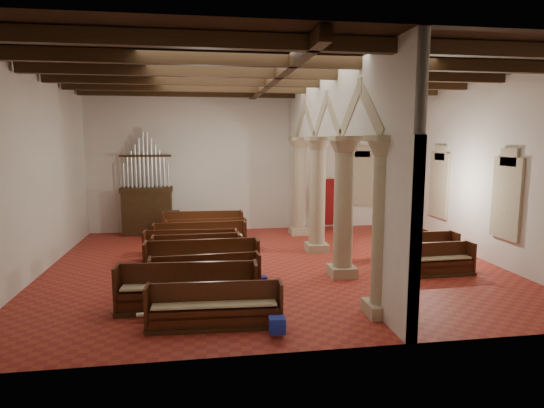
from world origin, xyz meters
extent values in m
plane|color=maroon|center=(0.00, 0.00, 0.00)|extent=(14.00, 14.00, 0.00)
plane|color=black|center=(0.00, 0.00, 6.00)|extent=(14.00, 14.00, 0.00)
cube|color=silver|center=(0.00, 6.00, 3.00)|extent=(14.00, 0.02, 6.00)
cube|color=silver|center=(0.00, -6.00, 3.00)|extent=(14.00, 0.02, 6.00)
cube|color=silver|center=(-7.00, 0.00, 3.00)|extent=(0.02, 12.00, 6.00)
cube|color=silver|center=(7.00, 0.00, 3.00)|extent=(0.02, 12.00, 6.00)
cube|color=tan|center=(1.80, -4.50, 0.15)|extent=(0.75, 0.75, 0.30)
cylinder|color=tan|center=(1.80, -4.50, 1.95)|extent=(0.56, 0.56, 3.30)
cube|color=tan|center=(1.80, -1.50, 0.15)|extent=(0.75, 0.75, 0.30)
cylinder|color=tan|center=(1.80, -1.50, 1.95)|extent=(0.56, 0.56, 3.30)
cube|color=tan|center=(1.80, 1.50, 0.15)|extent=(0.75, 0.75, 0.30)
cylinder|color=tan|center=(1.80, 1.50, 1.95)|extent=(0.56, 0.56, 3.30)
cube|color=tan|center=(1.80, 4.50, 0.15)|extent=(0.75, 0.75, 0.30)
cylinder|color=tan|center=(1.80, 4.50, 1.95)|extent=(0.56, 0.56, 3.30)
cube|color=silver|center=(1.80, 0.00, 5.04)|extent=(0.25, 11.90, 1.93)
cube|color=#306C4F|center=(6.98, -1.50, 2.20)|extent=(0.03, 1.00, 2.20)
cube|color=#306C4F|center=(6.98, 2.50, 2.20)|extent=(0.03, 1.00, 2.20)
cube|color=#306C4F|center=(5.00, 5.98, 2.20)|extent=(1.00, 0.03, 2.20)
cube|color=#362311|center=(-4.50, 5.50, 0.90)|extent=(2.00, 0.80, 1.80)
cube|color=#362311|center=(-4.50, 5.50, 1.90)|extent=(2.10, 0.85, 0.20)
cube|color=#3C2413|center=(-3.37, 4.77, 0.05)|extent=(0.44, 0.44, 0.09)
cube|color=#3C2413|center=(-3.37, 4.77, 0.51)|extent=(0.21, 0.21, 1.02)
cube|color=#3C2413|center=(-3.37, 4.69, 1.07)|extent=(0.48, 0.39, 0.18)
cube|color=maroon|center=(3.50, 5.92, 1.15)|extent=(1.60, 0.06, 2.10)
cylinder|color=gold|center=(3.50, 5.90, 2.25)|extent=(1.80, 0.04, 0.04)
cone|color=#362311|center=(3.49, 4.00, 0.06)|extent=(0.34, 0.34, 0.11)
cylinder|color=gold|center=(3.49, 4.00, 1.12)|extent=(0.04, 0.04, 2.24)
cylinder|color=gold|center=(3.49, 4.00, 2.14)|extent=(0.29, 0.61, 0.03)
cube|color=navy|center=(3.49, 3.98, 1.68)|extent=(0.48, 0.23, 0.79)
cube|color=navy|center=(-0.76, -5.32, 0.26)|extent=(0.34, 0.28, 0.33)
cube|color=navy|center=(-0.70, -2.40, 0.24)|extent=(0.30, 0.25, 0.28)
cube|color=navy|center=(-1.48, 0.10, 0.24)|extent=(0.35, 0.31, 0.28)
cylinder|color=silver|center=(-3.22, -4.06, 0.16)|extent=(0.94, 0.12, 0.09)
cylinder|color=white|center=(-2.20, -3.87, 0.16)|extent=(1.11, 0.27, 0.11)
cube|color=#362311|center=(-1.99, -4.61, 0.05)|extent=(2.91, 0.79, 0.09)
cube|color=#441F0E|center=(-1.99, -4.66, 0.30)|extent=(2.74, 0.51, 0.41)
cube|color=#441F0E|center=(-1.99, -4.45, 0.52)|extent=(2.73, 0.21, 0.87)
cube|color=#441F0E|center=(-3.40, -4.59, 0.52)|extent=(0.09, 0.55, 0.87)
cube|color=#441F0E|center=(-0.59, -4.59, 0.52)|extent=(0.09, 0.55, 0.87)
cube|color=beige|center=(-1.99, -4.66, 0.52)|extent=(2.63, 0.46, 0.05)
cube|color=#362311|center=(-2.59, -3.53, 0.05)|extent=(3.30, 0.95, 0.11)
cube|color=#43170E|center=(-2.59, -3.59, 0.34)|extent=(3.13, 0.62, 0.48)
cube|color=#43170E|center=(-2.59, -3.34, 0.61)|extent=(3.11, 0.28, 1.01)
cube|color=#43170E|center=(-4.19, -3.51, 0.61)|extent=(0.12, 0.64, 1.01)
cube|color=#43170E|center=(-1.00, -3.51, 0.61)|extent=(0.12, 0.64, 1.01)
cube|color=beige|center=(-2.59, -3.59, 0.61)|extent=(3.00, 0.57, 0.05)
cube|color=#362311|center=(-2.17, -2.47, 0.05)|extent=(2.87, 0.84, 0.10)
cube|color=#49200F|center=(-2.17, -2.51, 0.31)|extent=(2.71, 0.54, 0.43)
cube|color=#49200F|center=(-2.17, -2.29, 0.56)|extent=(2.69, 0.22, 0.92)
cube|color=#49200F|center=(-3.55, -2.45, 0.56)|extent=(0.10, 0.58, 0.92)
cube|color=#49200F|center=(-0.79, -2.45, 0.56)|extent=(0.10, 0.58, 0.92)
cube|color=beige|center=(-2.17, -2.51, 0.56)|extent=(2.60, 0.49, 0.05)
cube|color=#362311|center=(-2.24, -1.28, 0.05)|extent=(3.21, 0.79, 0.11)
cube|color=#3F1C0D|center=(-2.24, -1.33, 0.36)|extent=(3.05, 0.46, 0.49)
cube|color=#3F1C0D|center=(-2.24, -1.08, 0.63)|extent=(3.05, 0.10, 1.04)
cube|color=#3F1C0D|center=(-3.81, -1.25, 0.63)|extent=(0.08, 0.66, 1.04)
cube|color=#3F1C0D|center=(-0.68, -1.25, 0.63)|extent=(0.08, 0.66, 1.04)
cube|color=beige|center=(-2.24, -1.33, 0.63)|extent=(2.93, 0.41, 0.05)
cube|color=#362311|center=(-2.41, -0.07, 0.05)|extent=(2.70, 0.76, 0.10)
cube|color=#4E1A10|center=(-2.41, -0.12, 0.33)|extent=(2.55, 0.45, 0.46)
cube|color=#4E1A10|center=(-2.41, 0.11, 0.58)|extent=(2.54, 0.12, 0.96)
cube|color=#4E1A10|center=(-3.72, -0.05, 0.58)|extent=(0.08, 0.61, 0.96)
cube|color=#4E1A10|center=(-1.10, -0.05, 0.58)|extent=(0.08, 0.61, 0.96)
cube|color=beige|center=(-2.41, -0.12, 0.58)|extent=(2.44, 0.41, 0.05)
cube|color=#362311|center=(-2.62, 1.03, 0.05)|extent=(3.11, 0.85, 0.09)
cube|color=#451B0E|center=(-2.62, 0.98, 0.31)|extent=(2.94, 0.56, 0.43)
cube|color=#451B0E|center=(-2.62, 1.20, 0.54)|extent=(2.92, 0.25, 0.90)
cube|color=#451B0E|center=(-4.12, 1.05, 0.54)|extent=(0.10, 0.57, 0.90)
cube|color=#451B0E|center=(-1.12, 1.05, 0.54)|extent=(0.10, 0.57, 0.90)
cube|color=beige|center=(-2.62, 0.98, 0.54)|extent=(2.82, 0.51, 0.05)
cube|color=#362311|center=(-2.32, 2.00, 0.05)|extent=(3.27, 0.80, 0.10)
cube|color=#4B2910|center=(-2.32, 1.94, 0.33)|extent=(3.11, 0.49, 0.46)
cube|color=#4B2910|center=(-2.32, 2.18, 0.58)|extent=(3.10, 0.16, 0.96)
cube|color=#4B2910|center=(-3.91, 2.02, 0.58)|extent=(0.09, 0.61, 0.96)
cube|color=#4B2910|center=(-0.73, 2.02, 0.58)|extent=(0.09, 0.61, 0.96)
cube|color=beige|center=(-2.32, 1.94, 0.58)|extent=(2.99, 0.45, 0.05)
cube|color=#362311|center=(-2.08, 3.16, 0.05)|extent=(3.05, 0.78, 0.09)
cube|color=#3F150D|center=(-2.08, 3.12, 0.30)|extent=(2.89, 0.50, 0.42)
cube|color=#3F150D|center=(-2.08, 3.33, 0.53)|extent=(2.87, 0.19, 0.88)
cube|color=#3F150D|center=(-3.56, 3.18, 0.53)|extent=(0.09, 0.56, 0.88)
cube|color=#3F150D|center=(-0.61, 3.18, 0.53)|extent=(0.09, 0.56, 0.88)
cube|color=beige|center=(-2.08, 3.12, 0.53)|extent=(2.77, 0.45, 0.05)
cube|color=#362311|center=(-2.19, 4.00, 0.05)|extent=(3.16, 0.85, 0.11)
cube|color=#3F1F0D|center=(-2.19, 3.95, 0.35)|extent=(3.00, 0.52, 0.49)
cube|color=#3F1F0D|center=(-2.19, 4.19, 0.62)|extent=(2.99, 0.17, 1.03)
cube|color=#3F1F0D|center=(-3.73, 4.02, 0.62)|extent=(0.10, 0.65, 1.03)
cube|color=#3F1F0D|center=(-0.66, 4.02, 0.62)|extent=(0.10, 0.65, 1.03)
cube|color=beige|center=(-2.19, 3.95, 0.62)|extent=(2.88, 0.48, 0.05)
cube|color=#362311|center=(4.77, -1.80, 0.05)|extent=(1.92, 0.69, 0.09)
cube|color=#41260D|center=(4.77, -1.84, 0.29)|extent=(1.77, 0.42, 0.41)
cube|color=#41260D|center=(4.77, -1.64, 0.52)|extent=(1.76, 0.12, 0.86)
cube|color=#41260D|center=(3.85, -1.78, 0.52)|extent=(0.08, 0.54, 0.86)
cube|color=#41260D|center=(5.68, -1.78, 0.52)|extent=(0.08, 0.54, 0.86)
cube|color=beige|center=(4.77, -1.84, 0.52)|extent=(1.69, 0.38, 0.05)
cube|color=#362311|center=(4.85, -0.74, 0.05)|extent=(1.94, 0.71, 0.10)
cube|color=#461F0F|center=(4.85, -0.79, 0.32)|extent=(1.78, 0.41, 0.45)
cube|color=#461F0F|center=(4.85, -0.56, 0.57)|extent=(1.78, 0.09, 0.94)
cube|color=#461F0F|center=(3.92, -0.72, 0.57)|extent=(0.07, 0.60, 0.94)
cube|color=#461F0F|center=(5.78, -0.72, 0.57)|extent=(0.07, 0.60, 0.94)
cube|color=beige|center=(4.85, -0.79, 0.57)|extent=(1.71, 0.37, 0.05)
cube|color=#362311|center=(4.28, 0.05, 0.05)|extent=(1.75, 0.77, 0.10)
cube|color=#411B0D|center=(4.28, 0.01, 0.31)|extent=(1.59, 0.48, 0.43)
cube|color=#411B0D|center=(4.28, 0.23, 0.55)|extent=(1.57, 0.16, 0.91)
cube|color=#411B0D|center=(3.46, 0.07, 0.55)|extent=(0.10, 0.58, 0.91)
cube|color=#411B0D|center=(5.10, 0.07, 0.55)|extent=(0.10, 0.58, 0.91)
cube|color=beige|center=(4.28, 0.01, 0.55)|extent=(1.52, 0.43, 0.05)
camera|label=1|loc=(-2.20, -13.92, 3.98)|focal=30.00mm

